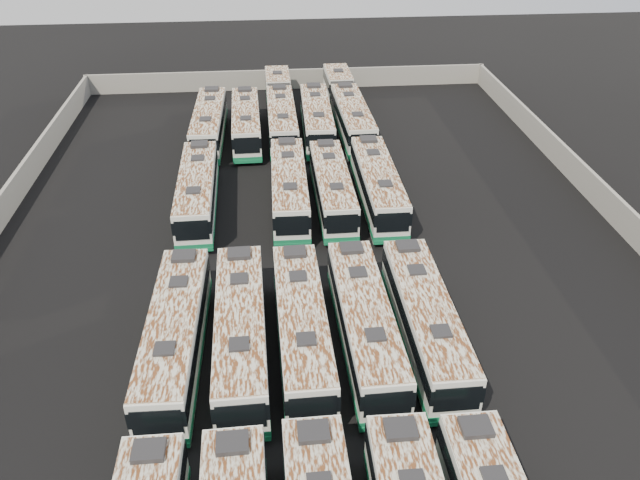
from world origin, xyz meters
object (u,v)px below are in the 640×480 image
at_px(bus_back_far_right, 347,107).
at_px(bus_midfront_far_right, 425,320).
at_px(bus_midback_center, 289,188).
at_px(bus_midfront_center, 302,327).
at_px(bus_midback_right, 332,188).
at_px(bus_back_center, 280,108).
at_px(bus_midfront_far_left, 176,335).
at_px(bus_back_right, 317,119).
at_px(bus_back_far_left, 209,124).
at_px(bus_midfront_right, 365,323).
at_px(bus_midfront_left, 241,332).
at_px(bus_midback_far_right, 378,185).
at_px(bus_back_left, 246,123).
at_px(bus_midback_far_left, 198,191).

bearing_deg(bus_back_far_right, bus_midfront_far_right, -90.98).
distance_m(bus_midback_center, bus_back_far_right, 17.92).
distance_m(bus_midfront_center, bus_midback_right, 16.33).
height_order(bus_back_center, bus_back_far_right, bus_back_far_right).
distance_m(bus_midfront_far_left, bus_back_right, 31.49).
xyz_separation_m(bus_midback_center, bus_back_far_left, (-6.79, 13.47, 0.00)).
xyz_separation_m(bus_midfront_far_left, bus_midback_center, (6.78, 16.24, -0.02)).
bearing_deg(bus_midfront_center, bus_midfront_right, -0.85).
relative_size(bus_midback_right, bus_back_far_right, 0.61).
relative_size(bus_midfront_center, bus_back_far_right, 0.63).
bearing_deg(bus_midfront_left, bus_midfront_center, 0.63).
bearing_deg(bus_midfront_far_left, bus_back_far_left, 91.34).
height_order(bus_midback_far_right, bus_back_center, bus_midback_far_right).
bearing_deg(bus_back_right, bus_back_far_left, -177.88).
bearing_deg(bus_back_left, bus_back_far_right, 16.47).
bearing_deg(bus_midback_far_left, bus_back_right, 52.41).
height_order(bus_midfront_far_left, bus_back_far_right, bus_midfront_far_left).
bearing_deg(bus_midfront_center, bus_midback_right, 77.24).
distance_m(bus_midfront_center, bus_midfront_right, 3.40).
bearing_deg(bus_midback_far_left, bus_back_left, 74.59).
relative_size(bus_midfront_far_left, bus_midfront_far_right, 1.02).
xyz_separation_m(bus_midfront_far_left, bus_midfront_center, (6.68, 0.10, -0.04)).
relative_size(bus_midback_center, bus_midback_far_right, 1.00).
xyz_separation_m(bus_midback_far_right, bus_back_left, (-10.11, 13.69, -0.05)).
bearing_deg(bus_back_center, bus_midfront_left, -95.96).
bearing_deg(bus_midfront_center, bus_midback_center, 88.74).
relative_size(bus_back_far_left, bus_back_center, 0.65).
relative_size(bus_midfront_far_left, bus_back_far_right, 0.65).
height_order(bus_midfront_center, bus_back_right, bus_back_right).
bearing_deg(bus_midfront_far_left, bus_back_right, 72.74).
height_order(bus_midback_right, bus_back_center, bus_back_center).
bearing_deg(bus_midback_far_right, bus_midback_right, 179.88).
xyz_separation_m(bus_midfront_left, bus_back_far_right, (9.91, 32.92, -0.00)).
bearing_deg(bus_back_far_right, bus_back_center, 177.09).
xyz_separation_m(bus_midfront_left, bus_midfront_center, (3.26, 0.10, -0.04)).
bearing_deg(bus_midback_right, bus_back_far_left, 126.02).
bearing_deg(bus_back_far_left, bus_midback_far_left, -89.28).
relative_size(bus_midfront_left, bus_midback_far_left, 1.01).
xyz_separation_m(bus_midback_right, bus_back_far_right, (3.30, 16.85, 0.08)).
distance_m(bus_midfront_far_right, bus_midback_far_left, 21.05).
distance_m(bus_midfront_far_right, bus_midback_far_right, 15.98).
height_order(bus_midback_far_right, bus_back_far_right, bus_back_far_right).
height_order(bus_midfront_left, bus_back_far_right, same).
height_order(bus_midfront_right, bus_midback_far_left, bus_midback_far_left).
xyz_separation_m(bus_midback_far_left, bus_midback_far_right, (13.58, -0.18, -0.00)).
xyz_separation_m(bus_midfront_far_right, bus_back_left, (-10.01, 29.67, -0.03)).
relative_size(bus_midfront_far_right, bus_midback_far_right, 0.99).
distance_m(bus_back_left, bus_back_far_right, 10.42).
bearing_deg(bus_back_center, bus_midback_far_left, -112.20).
xyz_separation_m(bus_midfront_center, bus_midback_right, (3.35, 15.98, -0.04)).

